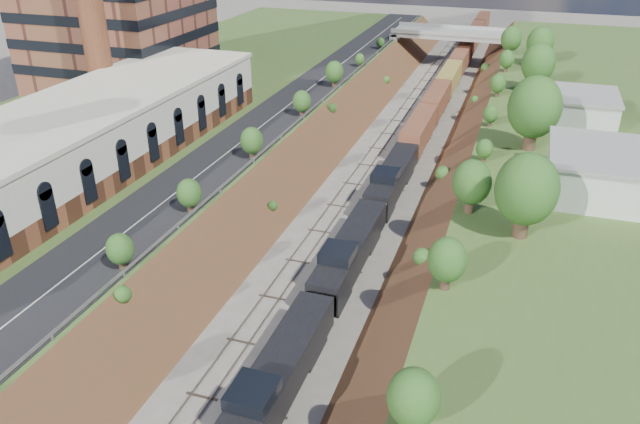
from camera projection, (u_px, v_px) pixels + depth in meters
platform_left at (147, 130)px, 85.90m from camera, size 44.00×180.00×5.00m
embankment_left at (297, 166)px, 80.77m from camera, size 10.00×180.00×10.00m
embankment_right at (469, 188)px, 74.52m from camera, size 10.00×180.00×10.00m
rail_left_track at (359, 173)px, 78.34m from camera, size 1.58×180.00×0.18m
rail_right_track at (400, 179)px, 76.86m from camera, size 1.58×180.00×0.18m
road at (263, 125)px, 79.78m from camera, size 8.00×180.00×0.10m
guardrail at (292, 125)px, 78.22m from camera, size 0.10×171.00×0.70m
commercial_building at (62, 147)px, 63.15m from camera, size 14.30×62.30×7.00m
overpass at (452, 41)px, 127.94m from camera, size 24.50×8.30×7.40m
white_building_near at (597, 172)px, 61.04m from camera, size 9.00×12.00×4.00m
white_building_far at (582, 110)px, 79.91m from camera, size 8.00×10.00×3.60m
tree_right_large at (527, 190)px, 51.66m from camera, size 5.25×5.25×7.61m
tree_left_crest at (86, 278)px, 43.96m from camera, size 2.45×2.45×3.55m
freight_train at (443, 90)px, 104.11m from camera, size 2.78×157.37×4.55m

